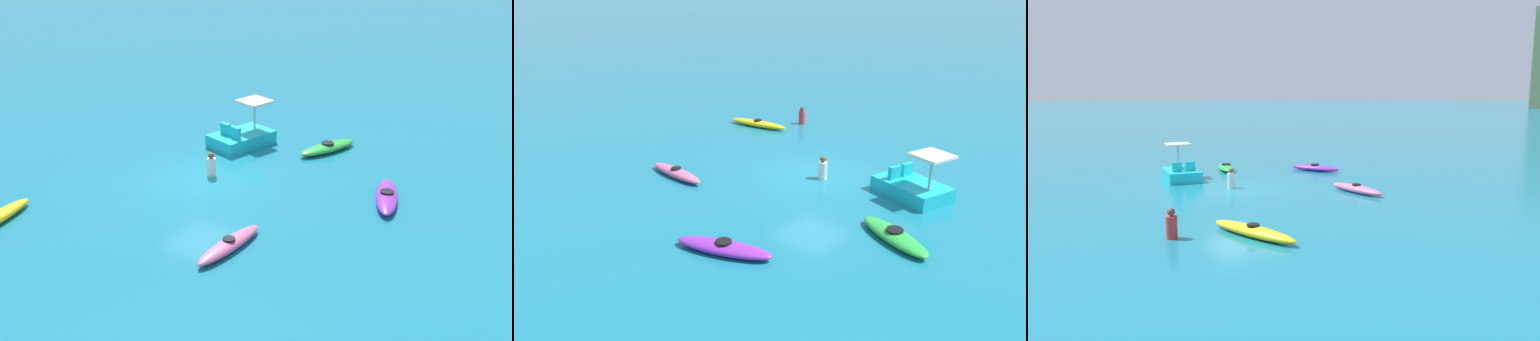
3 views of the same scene
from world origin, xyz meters
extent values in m
plane|color=#19728C|center=(0.00, 0.00, 0.00)|extent=(600.00, 600.00, 0.00)
ellipsoid|color=yellow|center=(6.29, -3.07, 0.16)|extent=(3.23, 1.27, 0.32)
cylinder|color=black|center=(6.29, -3.07, 0.35)|extent=(0.44, 0.44, 0.05)
ellipsoid|color=purple|center=(-2.02, 5.99, 0.16)|extent=(2.79, 1.78, 0.32)
cylinder|color=black|center=(-2.02, 5.99, 0.35)|extent=(0.58, 0.58, 0.05)
ellipsoid|color=green|center=(-4.84, 2.19, 0.16)|extent=(2.72, 1.55, 0.32)
cylinder|color=black|center=(-4.84, 2.19, 0.35)|extent=(0.60, 0.60, 0.05)
ellipsoid|color=pink|center=(3.47, 3.72, 0.16)|extent=(2.78, 0.59, 0.32)
cylinder|color=black|center=(3.47, 3.72, 0.35)|extent=(0.37, 0.37, 0.05)
cube|color=#19B7C6|center=(-3.53, -0.92, 0.25)|extent=(2.67, 1.99, 0.50)
cube|color=#19B7C6|center=(-3.06, -1.34, 0.72)|extent=(0.25, 0.46, 0.44)
cube|color=#19B7C6|center=(-2.93, -0.75, 0.72)|extent=(0.25, 0.46, 0.44)
cylinder|color=#B2B2B7|center=(-4.21, -0.77, 1.05)|extent=(0.08, 0.08, 1.10)
cube|color=silver|center=(-4.21, -0.77, 1.64)|extent=(1.31, 1.31, 0.08)
cylinder|color=silver|center=(-0.44, 0.02, 0.33)|extent=(0.37, 0.37, 0.65)
sphere|color=brown|center=(-0.44, 0.02, 0.77)|extent=(0.22, 0.22, 0.22)
cylinder|color=red|center=(5.12, -5.02, 0.33)|extent=(0.35, 0.35, 0.65)
sphere|color=brown|center=(5.12, -5.02, 0.77)|extent=(0.22, 0.22, 0.22)
camera|label=1|loc=(17.45, 14.39, 9.81)|focal=49.63mm
camera|label=2|loc=(-11.08, 13.19, 6.76)|focal=34.68mm
camera|label=3|loc=(17.62, -10.11, 4.01)|focal=33.89mm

